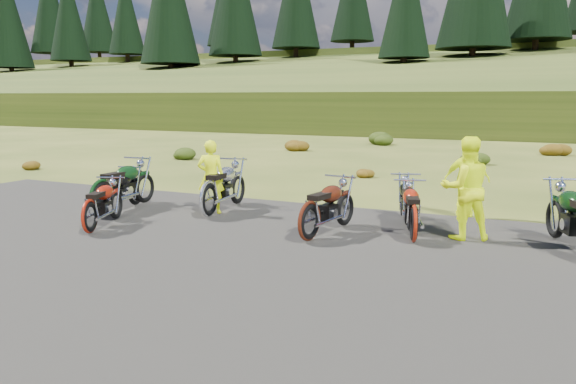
% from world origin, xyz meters
% --- Properties ---
extents(ground, '(300.00, 300.00, 0.00)m').
position_xyz_m(ground, '(0.00, 0.00, 0.00)').
color(ground, '#3B4818').
rests_on(ground, ground).
extents(gravel_pad, '(20.00, 12.00, 0.04)m').
position_xyz_m(gravel_pad, '(0.00, -2.00, 0.00)').
color(gravel_pad, black).
rests_on(gravel_pad, ground).
extents(hill_slope, '(300.00, 45.97, 9.37)m').
position_xyz_m(hill_slope, '(0.00, 50.00, 0.00)').
color(hill_slope, '#2F4316').
rests_on(hill_slope, ground).
extents(hill_plateau, '(300.00, 90.00, 9.17)m').
position_xyz_m(hill_plateau, '(0.00, 110.00, 0.00)').
color(hill_plateau, '#2F4316').
rests_on(hill_plateau, ground).
extents(conifer_9, '(7.48, 7.48, 19.00)m').
position_xyz_m(conifer_9, '(-81.00, 71.00, 19.26)').
color(conifer_9, black).
rests_on(conifer_9, ground).
extents(conifer_10, '(7.04, 7.04, 18.00)m').
position_xyz_m(conifer_10, '(-75.00, 77.00, 19.16)').
color(conifer_10, black).
rests_on(conifer_10, ground).
extents(conifer_11, '(6.60, 6.60, 17.00)m').
position_xyz_m(conifer_11, '(-69.00, 52.00, 14.47)').
color(conifer_11, black).
rests_on(conifer_11, ground).
extents(conifer_12, '(6.16, 6.16, 16.00)m').
position_xyz_m(conifer_12, '(-63.00, 58.00, 15.17)').
color(conifer_12, black).
rests_on(conifer_12, ground).
extents(conifer_13, '(5.72, 5.72, 15.00)m').
position_xyz_m(conifer_13, '(-57.00, 64.00, 15.86)').
color(conifer_13, black).
rests_on(conifer_13, ground).
extents(conifer_14, '(5.28, 5.28, 14.00)m').
position_xyz_m(conifer_14, '(-51.00, 70.00, 16.55)').
color(conifer_14, black).
rests_on(conifer_14, ground).
extents(shrub_0, '(0.77, 0.77, 0.45)m').
position_xyz_m(shrub_0, '(-12.00, 6.00, 0.23)').
color(shrub_0, brown).
rests_on(shrub_0, ground).
extents(shrub_1, '(1.03, 1.03, 0.61)m').
position_xyz_m(shrub_1, '(-9.10, 11.30, 0.31)').
color(shrub_1, '#1E380E').
rests_on(shrub_1, ground).
extents(shrub_2, '(1.30, 1.30, 0.77)m').
position_xyz_m(shrub_2, '(-6.20, 16.60, 0.38)').
color(shrub_2, brown).
rests_on(shrub_2, ground).
extents(shrub_3, '(1.56, 1.56, 0.92)m').
position_xyz_m(shrub_3, '(-3.30, 21.90, 0.46)').
color(shrub_3, '#1E380E').
rests_on(shrub_3, ground).
extents(shrub_4, '(0.77, 0.77, 0.45)m').
position_xyz_m(shrub_4, '(-0.40, 9.20, 0.23)').
color(shrub_4, brown).
rests_on(shrub_4, ground).
extents(shrub_5, '(1.03, 1.03, 0.61)m').
position_xyz_m(shrub_5, '(2.50, 14.50, 0.31)').
color(shrub_5, '#1E380E').
rests_on(shrub_5, ground).
extents(shrub_6, '(1.30, 1.30, 0.77)m').
position_xyz_m(shrub_6, '(5.40, 19.80, 0.38)').
color(shrub_6, brown).
rests_on(shrub_6, ground).
extents(motorcycle_0, '(0.96, 2.01, 1.01)m').
position_xyz_m(motorcycle_0, '(-3.65, 0.70, 0.00)').
color(motorcycle_0, black).
rests_on(motorcycle_0, ground).
extents(motorcycle_1, '(1.22, 1.99, 0.99)m').
position_xyz_m(motorcycle_1, '(-2.80, -0.64, 0.00)').
color(motorcycle_1, maroon).
rests_on(motorcycle_1, ground).
extents(motorcycle_2, '(0.89, 2.35, 1.21)m').
position_xyz_m(motorcycle_2, '(-3.76, 0.72, 0.00)').
color(motorcycle_2, black).
rests_on(motorcycle_2, ground).
extents(motorcycle_3, '(1.00, 2.37, 1.21)m').
position_xyz_m(motorcycle_3, '(-1.52, 1.58, 0.00)').
color(motorcycle_3, '#B6B5BB').
rests_on(motorcycle_3, ground).
extents(motorcycle_4, '(1.00, 2.19, 1.10)m').
position_xyz_m(motorcycle_4, '(1.29, 0.60, 0.00)').
color(motorcycle_4, '#4B190C').
rests_on(motorcycle_4, ground).
extents(motorcycle_5, '(1.27, 2.07, 1.03)m').
position_xyz_m(motorcycle_5, '(2.80, 2.14, 0.00)').
color(motorcycle_5, black).
rests_on(motorcycle_5, ground).
extents(motorcycle_6, '(1.22, 2.06, 1.03)m').
position_xyz_m(motorcycle_6, '(3.05, 1.32, 0.00)').
color(motorcycle_6, '#9A1E0B').
rests_on(motorcycle_6, ground).
extents(person_middle, '(0.71, 0.59, 1.67)m').
position_xyz_m(person_middle, '(-1.71, 1.99, 0.83)').
color(person_middle, '#EAFF0D').
rests_on(person_middle, ground).
extents(person_right_a, '(1.15, 1.05, 1.91)m').
position_xyz_m(person_right_a, '(3.84, 1.98, 0.96)').
color(person_right_a, '#EAFF0D').
rests_on(person_right_a, ground).
extents(person_right_b, '(1.00, 0.52, 1.64)m').
position_xyz_m(person_right_b, '(3.59, 4.07, 0.82)').
color(person_right_b, '#EAFF0D').
rests_on(person_right_b, ground).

